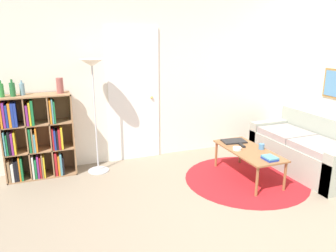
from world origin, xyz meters
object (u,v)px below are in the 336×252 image
at_px(cup, 262,146).
at_px(bottle_left, 1,90).
at_px(coffee_table, 249,153).
at_px(laptop, 234,141).
at_px(floor_lamp, 93,79).
at_px(couch, 308,151).
at_px(vase_on_shelf, 60,86).
at_px(bottle_middle, 12,89).
at_px(bottle_right, 22,89).
at_px(bookshelf, 35,139).
at_px(bowl, 237,149).

bearing_deg(cup, bottle_left, 160.74).
height_order(coffee_table, bottle_left, bottle_left).
relative_size(laptop, cup, 4.76).
height_order(coffee_table, cup, cup).
relative_size(floor_lamp, couch, 0.97).
distance_m(floor_lamp, bottle_left, 1.18).
relative_size(coffee_table, vase_on_shelf, 5.20).
height_order(laptop, bottle_middle, bottle_middle).
xyz_separation_m(bottle_left, vase_on_shelf, (0.73, 0.03, 0.02)).
xyz_separation_m(cup, bottle_left, (-3.29, 1.15, 0.82)).
xyz_separation_m(cup, bottle_right, (-3.04, 1.21, 0.81)).
bearing_deg(laptop, bottle_left, 166.74).
bearing_deg(bookshelf, bottle_middle, -173.46).
bearing_deg(coffee_table, laptop, 90.65).
height_order(couch, bottle_middle, bottle_middle).
bearing_deg(bowl, coffee_table, -19.97).
bearing_deg(bottle_right, laptop, -15.43).
distance_m(cup, bottle_left, 3.58).
xyz_separation_m(bowl, cup, (0.34, -0.10, 0.02)).
bearing_deg(cup, vase_on_shelf, 155.26).
xyz_separation_m(cup, vase_on_shelf, (-2.56, 1.18, 0.83)).
xyz_separation_m(bottle_left, bottle_middle, (0.13, 0.00, 0.00)).
bearing_deg(bottle_left, bookshelf, 4.58).
distance_m(coffee_table, bottle_left, 3.42).
bearing_deg(bowl, vase_on_shelf, 154.04).
bearing_deg(bookshelf, floor_lamp, -9.27).
distance_m(bookshelf, cup, 3.18).
bearing_deg(bottle_middle, floor_lamp, -6.22).
distance_m(laptop, bottle_left, 3.30).
xyz_separation_m(bookshelf, bowl, (2.62, -1.08, -0.12)).
xyz_separation_m(bowl, bottle_right, (-2.71, 1.11, 0.83)).
distance_m(bookshelf, bottle_left, 0.79).
bearing_deg(floor_lamp, bowl, -27.82).
bearing_deg(floor_lamp, bookshelf, 170.73).
xyz_separation_m(bowl, bottle_left, (-2.95, 1.05, 0.84)).
distance_m(floor_lamp, couch, 3.34).
xyz_separation_m(bookshelf, floor_lamp, (0.83, -0.14, 0.82)).
distance_m(couch, bowl, 1.21).
xyz_separation_m(couch, coffee_table, (-1.04, 0.05, 0.10)).
distance_m(bottle_middle, vase_on_shelf, 0.60).
height_order(coffee_table, vase_on_shelf, vase_on_shelf).
relative_size(laptop, bottle_left, 1.71).
bearing_deg(coffee_table, bookshelf, 157.74).
height_order(couch, coffee_table, couch).
distance_m(bowl, vase_on_shelf, 2.62).
xyz_separation_m(bookshelf, laptop, (2.77, -0.76, -0.13)).
height_order(coffee_table, bottle_middle, bottle_middle).
relative_size(couch, bottle_middle, 7.55).
bearing_deg(couch, cup, 179.41).
distance_m(bookshelf, couch, 4.00).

